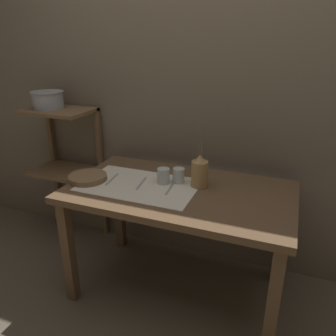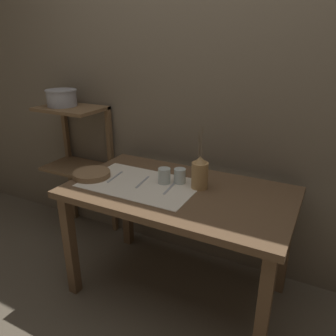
% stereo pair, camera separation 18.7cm
% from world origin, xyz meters
% --- Properties ---
extents(ground_plane, '(12.00, 12.00, 0.00)m').
position_xyz_m(ground_plane, '(0.00, 0.00, 0.00)').
color(ground_plane, brown).
extents(stone_wall_back, '(7.00, 0.06, 2.40)m').
position_xyz_m(stone_wall_back, '(0.00, 0.48, 1.20)').
color(stone_wall_back, '#6B5E4C').
rests_on(stone_wall_back, ground_plane).
extents(wooden_table, '(1.30, 0.74, 0.73)m').
position_xyz_m(wooden_table, '(0.00, 0.00, 0.63)').
color(wooden_table, brown).
rests_on(wooden_table, ground_plane).
extents(wooden_shelf_unit, '(0.49, 0.33, 1.07)m').
position_xyz_m(wooden_shelf_unit, '(-1.02, 0.30, 0.75)').
color(wooden_shelf_unit, brown).
rests_on(wooden_shelf_unit, ground_plane).
extents(linen_cloth, '(0.68, 0.43, 0.00)m').
position_xyz_m(linen_cloth, '(-0.24, -0.04, 0.73)').
color(linen_cloth, beige).
rests_on(linen_cloth, wooden_table).
extents(pitcher_with_flowers, '(0.10, 0.10, 0.37)m').
position_xyz_m(pitcher_with_flowers, '(0.10, 0.07, 0.82)').
color(pitcher_with_flowers, '#A87F4C').
rests_on(pitcher_with_flowers, wooden_table).
extents(wooden_bowl, '(0.23, 0.23, 0.04)m').
position_xyz_m(wooden_bowl, '(-0.56, -0.09, 0.75)').
color(wooden_bowl, brown).
rests_on(wooden_bowl, wooden_table).
extents(glass_tumbler_near, '(0.07, 0.07, 0.09)m').
position_xyz_m(glass_tumbler_near, '(-0.11, 0.04, 0.78)').
color(glass_tumbler_near, '#B7C1BC').
rests_on(glass_tumbler_near, wooden_table).
extents(glass_tumbler_far, '(0.07, 0.07, 0.09)m').
position_xyz_m(glass_tumbler_far, '(-0.03, 0.08, 0.78)').
color(glass_tumbler_far, '#B7C1BC').
rests_on(glass_tumbler_far, wooden_table).
extents(fork_inner, '(0.03, 0.18, 0.00)m').
position_xyz_m(fork_inner, '(-0.43, -0.03, 0.73)').
color(fork_inner, '#939399').
rests_on(fork_inner, wooden_table).
extents(knife_center, '(0.03, 0.18, 0.00)m').
position_xyz_m(knife_center, '(-0.23, -0.02, 0.73)').
color(knife_center, '#939399').
rests_on(knife_center, wooden_table).
extents(spoon_outer, '(0.03, 0.19, 0.02)m').
position_xyz_m(spoon_outer, '(-0.05, 0.04, 0.74)').
color(spoon_outer, '#939399').
rests_on(spoon_outer, wooden_table).
extents(metal_pot_large, '(0.23, 0.23, 0.12)m').
position_xyz_m(metal_pot_large, '(-1.10, 0.26, 1.13)').
color(metal_pot_large, '#939399').
rests_on(metal_pot_large, wooden_shelf_unit).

